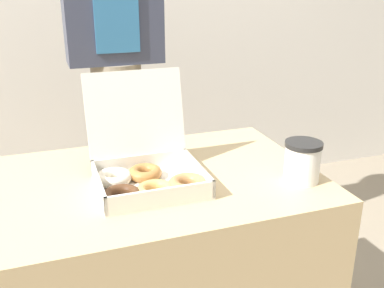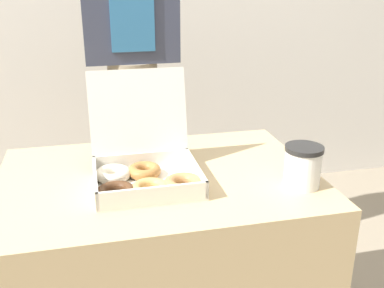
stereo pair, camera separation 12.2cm
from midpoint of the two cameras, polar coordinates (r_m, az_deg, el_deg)
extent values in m
cube|color=tan|center=(1.43, -1.36, -17.23)|extent=(0.87, 0.61, 0.72)
cube|color=white|center=(1.18, -2.75, -5.31)|extent=(0.27, 0.23, 0.01)
cube|color=white|center=(1.16, -9.21, -4.77)|extent=(0.01, 0.23, 0.05)
cube|color=white|center=(1.20, 3.43, -3.58)|extent=(0.01, 0.23, 0.05)
cube|color=white|center=(1.07, -1.66, -6.65)|extent=(0.27, 0.01, 0.05)
cube|color=white|center=(1.27, -3.71, -2.12)|extent=(0.27, 0.01, 0.05)
cube|color=white|center=(1.26, -4.09, 4.15)|extent=(0.27, 0.06, 0.23)
torus|color=#4C2D19|center=(1.12, -6.57, -6.15)|extent=(0.13, 0.13, 0.03)
torus|color=silver|center=(1.21, -7.20, -3.86)|extent=(0.14, 0.14, 0.03)
torus|color=tan|center=(1.13, -2.26, -5.75)|extent=(0.14, 0.14, 0.03)
torus|color=#A87038|center=(1.22, -3.24, -3.48)|extent=(0.13, 0.13, 0.03)
torus|color=#B27F4C|center=(1.14, 1.95, -5.19)|extent=(0.13, 0.13, 0.03)
cylinder|color=white|center=(1.22, 16.68, -3.05)|extent=(0.09, 0.09, 0.10)
cylinder|color=black|center=(1.20, 16.95, -0.61)|extent=(0.10, 0.10, 0.01)
cylinder|color=gray|center=(1.88, -5.17, -3.69)|extent=(0.19, 0.19, 0.93)
camera|label=1|loc=(0.06, -87.14, 1.08)|focal=42.00mm
camera|label=2|loc=(0.06, 92.86, -1.08)|focal=42.00mm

